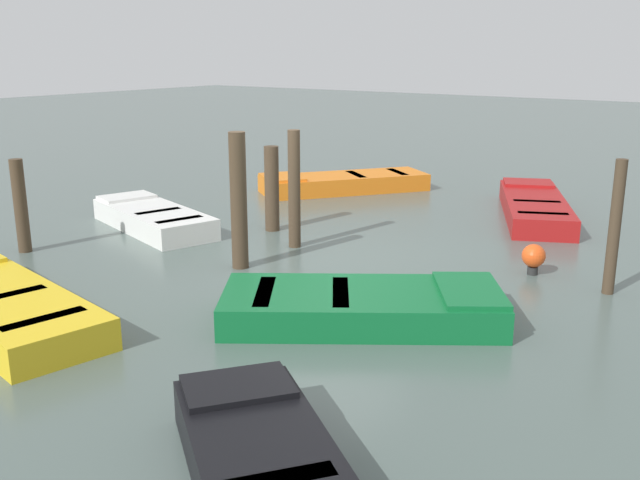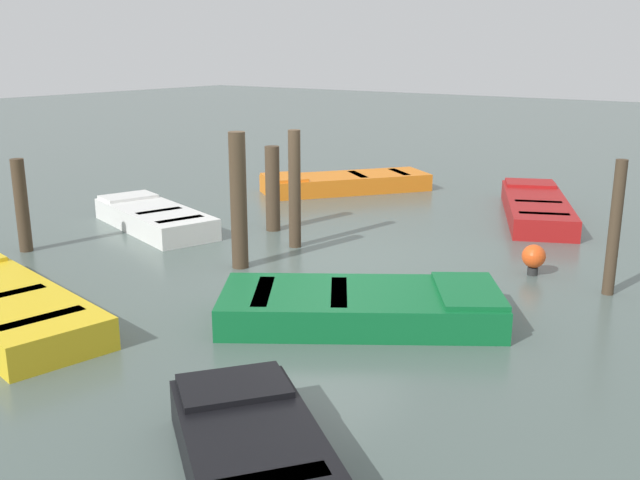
{
  "view_description": "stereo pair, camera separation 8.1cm",
  "coord_description": "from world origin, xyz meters",
  "px_view_note": "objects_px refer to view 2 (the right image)",
  "views": [
    {
      "loc": [
        -9.15,
        -6.46,
        3.39
      ],
      "look_at": [
        0.0,
        0.0,
        0.35
      ],
      "focal_mm": 40.09,
      "sensor_mm": 36.0,
      "label": 1
    },
    {
      "loc": [
        -9.1,
        -6.53,
        3.39
      ],
      "look_at": [
        0.0,
        0.0,
        0.35
      ],
      "focal_mm": 40.09,
      "sensor_mm": 36.0,
      "label": 2
    }
  ],
  "objects_px": {
    "rowboat_green": "(362,305)",
    "mooring_piling_near_left": "(273,189)",
    "mooring_piling_mid_right": "(22,206)",
    "rowboat_black": "(265,480)",
    "rowboat_red": "(536,207)",
    "rowboat_orange": "(345,182)",
    "mooring_piling_far_right": "(295,189)",
    "mooring_piling_far_left": "(239,201)",
    "marker_buoy": "(534,257)",
    "mooring_piling_center": "(615,228)",
    "rowboat_white": "(154,217)"
  },
  "relations": [
    {
      "from": "rowboat_green",
      "to": "mooring_piling_near_left",
      "type": "xyz_separation_m",
      "value": [
        2.99,
        3.9,
        0.59
      ]
    },
    {
      "from": "rowboat_green",
      "to": "mooring_piling_mid_right",
      "type": "relative_size",
      "value": 2.35
    },
    {
      "from": "rowboat_black",
      "to": "rowboat_red",
      "type": "distance_m",
      "value": 10.73
    },
    {
      "from": "rowboat_orange",
      "to": "rowboat_green",
      "type": "distance_m",
      "value": 8.52
    },
    {
      "from": "rowboat_black",
      "to": "rowboat_green",
      "type": "xyz_separation_m",
      "value": [
        3.62,
        1.43,
        -0.0
      ]
    },
    {
      "from": "rowboat_green",
      "to": "rowboat_red",
      "type": "bearing_deg",
      "value": 57.59
    },
    {
      "from": "rowboat_red",
      "to": "mooring_piling_far_right",
      "type": "xyz_separation_m",
      "value": [
        -4.68,
        2.64,
        0.8
      ]
    },
    {
      "from": "mooring_piling_mid_right",
      "to": "mooring_piling_far_left",
      "type": "height_order",
      "value": "mooring_piling_far_left"
    },
    {
      "from": "rowboat_orange",
      "to": "rowboat_red",
      "type": "relative_size",
      "value": 0.97
    },
    {
      "from": "rowboat_orange",
      "to": "marker_buoy",
      "type": "height_order",
      "value": "marker_buoy"
    },
    {
      "from": "rowboat_green",
      "to": "mooring_piling_mid_right",
      "type": "distance_m",
      "value": 6.49
    },
    {
      "from": "mooring_piling_near_left",
      "to": "rowboat_orange",
      "type": "bearing_deg",
      "value": 14.31
    },
    {
      "from": "rowboat_red",
      "to": "mooring_piling_center",
      "type": "distance_m",
      "value": 4.81
    },
    {
      "from": "rowboat_red",
      "to": "mooring_piling_near_left",
      "type": "xyz_separation_m",
      "value": [
        -3.99,
        3.7,
        0.59
      ]
    },
    {
      "from": "mooring_piling_far_right",
      "to": "mooring_piling_center",
      "type": "relative_size",
      "value": 1.06
    },
    {
      "from": "mooring_piling_near_left",
      "to": "mooring_piling_mid_right",
      "type": "relative_size",
      "value": 1.01
    },
    {
      "from": "rowboat_black",
      "to": "mooring_piling_near_left",
      "type": "relative_size",
      "value": 1.95
    },
    {
      "from": "mooring_piling_center",
      "to": "mooring_piling_far_left",
      "type": "bearing_deg",
      "value": 112.3
    },
    {
      "from": "rowboat_green",
      "to": "marker_buoy",
      "type": "relative_size",
      "value": 7.78
    },
    {
      "from": "mooring_piling_near_left",
      "to": "mooring_piling_far_right",
      "type": "bearing_deg",
      "value": -122.96
    },
    {
      "from": "mooring_piling_mid_right",
      "to": "marker_buoy",
      "type": "bearing_deg",
      "value": -63.47
    },
    {
      "from": "mooring_piling_near_left",
      "to": "mooring_piling_far_right",
      "type": "distance_m",
      "value": 1.27
    },
    {
      "from": "rowboat_green",
      "to": "marker_buoy",
      "type": "bearing_deg",
      "value": 36.76
    },
    {
      "from": "rowboat_red",
      "to": "marker_buoy",
      "type": "relative_size",
      "value": 8.54
    },
    {
      "from": "mooring_piling_far_left",
      "to": "mooring_piling_far_right",
      "type": "bearing_deg",
      "value": 1.28
    },
    {
      "from": "rowboat_white",
      "to": "rowboat_red",
      "type": "distance_m",
      "value": 7.7
    },
    {
      "from": "rowboat_black",
      "to": "rowboat_red",
      "type": "height_order",
      "value": "same"
    },
    {
      "from": "rowboat_green",
      "to": "mooring_piling_mid_right",
      "type": "xyz_separation_m",
      "value": [
        -0.6,
        6.43,
        0.58
      ]
    },
    {
      "from": "mooring_piling_near_left",
      "to": "mooring_piling_center",
      "type": "xyz_separation_m",
      "value": [
        -0.06,
        -6.17,
        0.16
      ]
    },
    {
      "from": "rowboat_green",
      "to": "rowboat_orange",
      "type": "bearing_deg",
      "value": 91.15
    },
    {
      "from": "mooring_piling_mid_right",
      "to": "mooring_piling_far_left",
      "type": "distance_m",
      "value": 3.9
    },
    {
      "from": "rowboat_orange",
      "to": "mooring_piling_mid_right",
      "type": "relative_size",
      "value": 2.5
    },
    {
      "from": "mooring_piling_far_left",
      "to": "mooring_piling_center",
      "type": "bearing_deg",
      "value": -67.7
    },
    {
      "from": "rowboat_green",
      "to": "mooring_piling_far_left",
      "type": "height_order",
      "value": "mooring_piling_far_left"
    },
    {
      "from": "rowboat_white",
      "to": "rowboat_red",
      "type": "relative_size",
      "value": 0.81
    },
    {
      "from": "mooring_piling_far_left",
      "to": "rowboat_orange",
      "type": "bearing_deg",
      "value": 18.92
    },
    {
      "from": "mooring_piling_near_left",
      "to": "mooring_piling_far_left",
      "type": "xyz_separation_m",
      "value": [
        -2.15,
        -1.09,
        0.27
      ]
    },
    {
      "from": "rowboat_red",
      "to": "marker_buoy",
      "type": "distance_m",
      "value": 4.04
    },
    {
      "from": "mooring_piling_far_right",
      "to": "rowboat_white",
      "type": "bearing_deg",
      "value": 100.42
    },
    {
      "from": "rowboat_black",
      "to": "mooring_piling_mid_right",
      "type": "height_order",
      "value": "mooring_piling_mid_right"
    },
    {
      "from": "rowboat_orange",
      "to": "mooring_piling_far_left",
      "type": "distance_m",
      "value": 6.52
    },
    {
      "from": "mooring_piling_far_right",
      "to": "marker_buoy",
      "type": "xyz_separation_m",
      "value": [
        0.85,
        -3.95,
        -0.73
      ]
    },
    {
      "from": "mooring_piling_near_left",
      "to": "mooring_piling_center",
      "type": "height_order",
      "value": "mooring_piling_center"
    },
    {
      "from": "rowboat_red",
      "to": "mooring_piling_mid_right",
      "type": "relative_size",
      "value": 2.58
    },
    {
      "from": "rowboat_orange",
      "to": "mooring_piling_center",
      "type": "height_order",
      "value": "mooring_piling_center"
    },
    {
      "from": "mooring_piling_near_left",
      "to": "mooring_piling_mid_right",
      "type": "xyz_separation_m",
      "value": [
        -3.59,
        2.53,
        -0.01
      ]
    },
    {
      "from": "rowboat_red",
      "to": "mooring_piling_far_left",
      "type": "relative_size",
      "value": 1.91
    },
    {
      "from": "rowboat_black",
      "to": "rowboat_red",
      "type": "bearing_deg",
      "value": -44.68
    },
    {
      "from": "marker_buoy",
      "to": "rowboat_white",
      "type": "bearing_deg",
      "value": 101.42
    },
    {
      "from": "mooring_piling_center",
      "to": "rowboat_red",
      "type": "bearing_deg",
      "value": 31.36
    }
  ]
}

